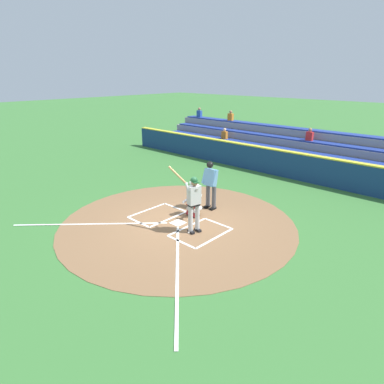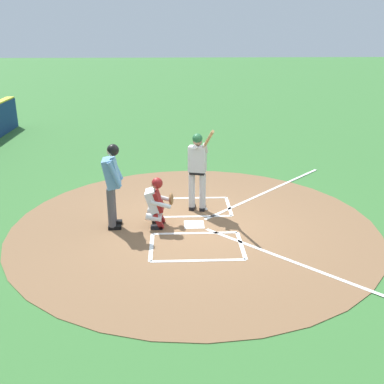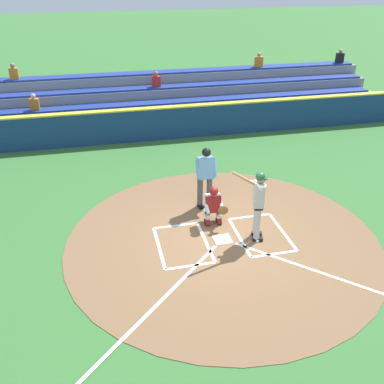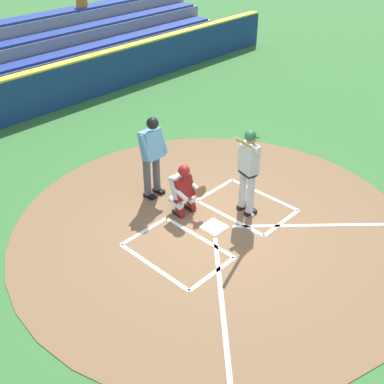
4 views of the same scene
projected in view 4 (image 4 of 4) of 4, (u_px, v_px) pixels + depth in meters
The scene contains 8 objects.
ground_plane at pixel (214, 227), 9.76m from camera, with size 120.00×120.00×0.00m, color #387033.
dirt_circle at pixel (214, 227), 9.76m from camera, with size 8.00×8.00×0.01m, color brown.
home_plate_and_chalk at pixel (249, 246), 9.24m from camera, with size 7.93×4.91×0.01m.
batter at pixel (248, 166), 9.61m from camera, with size 1.05×0.54×2.13m.
catcher at pixel (184, 188), 9.90m from camera, with size 0.59×0.63×1.13m.
plate_umpire at pixel (152, 152), 10.18m from camera, with size 0.59×0.43×1.86m.
baseball at pixel (252, 215), 10.06m from camera, with size 0.07×0.07×0.07m, color white.
backstop_wall at pixel (15, 99), 13.77m from camera, with size 22.00×0.36×1.31m.
Camera 4 is at (5.98, 5.10, 5.84)m, focal length 45.72 mm.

